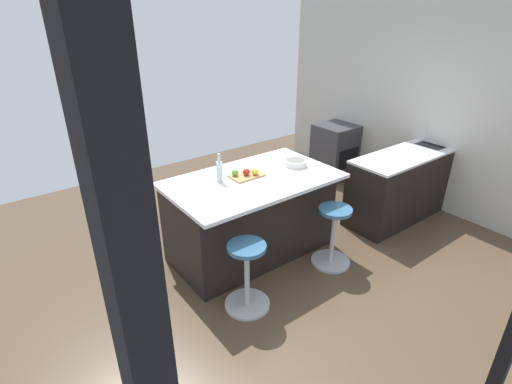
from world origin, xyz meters
TOP-DOWN VIEW (x-y plane):
  - ground_plane at (0.00, 0.00)m, footprint 6.81×6.81m
  - interior_partition_left at (-2.62, 0.00)m, footprint 0.12×5.10m
  - sink_cabinet at (-2.27, 0.28)m, footprint 2.34×0.60m
  - oven_range at (-2.27, -1.24)m, footprint 0.60×0.61m
  - kitchen_island at (0.21, -0.24)m, footprint 1.85×1.10m
  - stool_by_window at (-0.37, 0.49)m, footprint 0.44×0.44m
  - stool_middle at (0.80, 0.49)m, footprint 0.44×0.44m
  - cutting_board at (0.24, -0.28)m, footprint 0.36×0.24m
  - apple_green at (0.36, -0.33)m, footprint 0.08×0.08m
  - apple_red at (0.25, -0.27)m, footprint 0.08×0.08m
  - apple_yellow at (0.17, -0.22)m, footprint 0.07×0.07m
  - water_bottle at (0.54, -0.34)m, footprint 0.06×0.06m
  - fruit_bowl at (-0.40, -0.19)m, footprint 0.26×0.26m

SIDE VIEW (x-z plane):
  - ground_plane at x=0.00m, z-range 0.00..0.00m
  - stool_by_window at x=-0.37m, z-range -0.02..0.67m
  - stool_middle at x=0.80m, z-range -0.02..0.67m
  - oven_range at x=-2.27m, z-range 0.00..0.88m
  - sink_cabinet at x=-2.27m, z-range -0.13..1.05m
  - kitchen_island at x=0.21m, z-range 0.00..0.96m
  - cutting_board at x=0.24m, z-range 0.96..0.98m
  - fruit_bowl at x=-0.40m, z-range 0.96..1.03m
  - apple_yellow at x=0.17m, z-range 0.98..1.05m
  - apple_green at x=0.36m, z-range 0.98..1.05m
  - apple_red at x=0.25m, z-range 0.98..1.05m
  - water_bottle at x=0.54m, z-range 0.92..1.24m
  - interior_partition_left at x=-2.62m, z-range 0.00..2.96m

